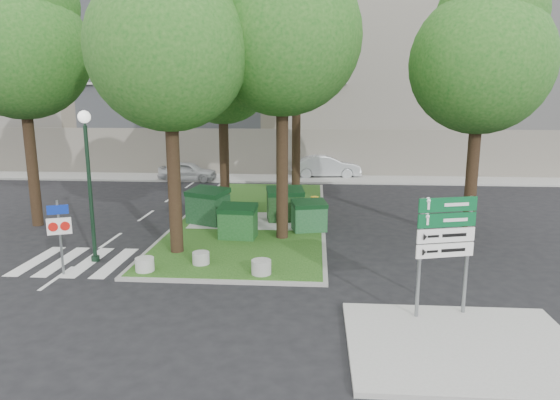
# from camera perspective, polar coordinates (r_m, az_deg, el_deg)

# --- Properties ---
(ground) EXTENTS (120.00, 120.00, 0.00)m
(ground) POSITION_cam_1_polar(r_m,az_deg,el_deg) (15.07, -8.67, -9.25)
(ground) COLOR black
(ground) RESTS_ON ground
(median_island) EXTENTS (6.00, 16.00, 0.12)m
(median_island) POSITION_cam_1_polar(r_m,az_deg,el_deg) (22.51, -2.95, -1.87)
(median_island) COLOR #154213
(median_island) RESTS_ON ground
(median_kerb) EXTENTS (6.30, 16.30, 0.10)m
(median_kerb) POSITION_cam_1_polar(r_m,az_deg,el_deg) (22.51, -2.95, -1.90)
(median_kerb) COLOR gray
(median_kerb) RESTS_ON ground
(sidewalk_corner) EXTENTS (5.00, 4.00, 0.12)m
(sidewalk_corner) POSITION_cam_1_polar(r_m,az_deg,el_deg) (11.95, 20.23, -15.43)
(sidewalk_corner) COLOR #999993
(sidewalk_corner) RESTS_ON ground
(building_sidewalk) EXTENTS (42.00, 3.00, 0.12)m
(building_sidewalk) POSITION_cam_1_polar(r_m,az_deg,el_deg) (32.79, -1.55, 2.48)
(building_sidewalk) COLOR #999993
(building_sidewalk) RESTS_ON ground
(zebra_crossing) EXTENTS (5.00, 3.00, 0.01)m
(zebra_crossing) POSITION_cam_1_polar(r_m,az_deg,el_deg) (17.58, -19.66, -6.71)
(zebra_crossing) COLOR silver
(zebra_crossing) RESTS_ON ground
(apartment_building) EXTENTS (41.00, 12.00, 16.00)m
(apartment_building) POSITION_cam_1_polar(r_m,az_deg,el_deg) (39.91, -0.50, 15.59)
(apartment_building) COLOR tan
(apartment_building) RESTS_ON ground
(tree_median_near_left) EXTENTS (5.20, 5.20, 10.53)m
(tree_median_near_left) POSITION_cam_1_polar(r_m,az_deg,el_deg) (17.02, -12.36, 18.08)
(tree_median_near_left) COLOR black
(tree_median_near_left) RESTS_ON ground
(tree_median_near_right) EXTENTS (5.60, 5.60, 11.46)m
(tree_median_near_right) POSITION_cam_1_polar(r_m,az_deg,el_deg) (18.47, 0.57, 19.92)
(tree_median_near_right) COLOR black
(tree_median_near_right) RESTS_ON ground
(tree_median_mid) EXTENTS (4.80, 4.80, 9.99)m
(tree_median_mid) POSITION_cam_1_polar(r_m,az_deg,el_deg) (23.18, -6.40, 15.70)
(tree_median_mid) COLOR black
(tree_median_mid) RESTS_ON ground
(tree_median_far) EXTENTS (5.80, 5.80, 11.93)m
(tree_median_far) POSITION_cam_1_polar(r_m,az_deg,el_deg) (25.94, 2.15, 18.32)
(tree_median_far) COLOR black
(tree_median_far) RESTS_ON ground
(tree_street_left) EXTENTS (5.40, 5.40, 11.00)m
(tree_street_left) POSITION_cam_1_polar(r_m,az_deg,el_deg) (23.05, -27.40, 16.20)
(tree_street_left) COLOR black
(tree_street_left) RESTS_ON ground
(tree_street_right) EXTENTS (5.00, 5.00, 10.06)m
(tree_street_right) POSITION_cam_1_polar(r_m,az_deg,el_deg) (19.70, 22.28, 15.63)
(tree_street_right) COLOR black
(tree_street_right) RESTS_ON ground
(dumpster_a) EXTENTS (1.95, 1.71, 1.51)m
(dumpster_a) POSITION_cam_1_polar(r_m,az_deg,el_deg) (21.12, -8.23, -0.71)
(dumpster_a) COLOR black
(dumpster_a) RESTS_ON median_island
(dumpster_b) EXTENTS (1.46, 1.08, 1.29)m
(dumpster_b) POSITION_cam_1_polar(r_m,az_deg,el_deg) (18.84, -4.82, -2.48)
(dumpster_b) COLOR #134116
(dumpster_b) RESTS_ON median_island
(dumpster_c) EXTENTS (1.72, 1.35, 1.45)m
(dumpster_c) POSITION_cam_1_polar(r_m,az_deg,el_deg) (21.40, 0.59, -0.50)
(dumpster_c) COLOR black
(dumpster_c) RESTS_ON median_island
(dumpster_d) EXTENTS (1.51, 1.22, 1.23)m
(dumpster_d) POSITION_cam_1_polar(r_m,az_deg,el_deg) (19.84, 3.35, -1.82)
(dumpster_d) COLOR #154720
(dumpster_d) RESTS_ON median_island
(bollard_left) EXTENTS (0.57, 0.57, 0.41)m
(bollard_left) POSITION_cam_1_polar(r_m,az_deg,el_deg) (15.94, -15.20, -7.11)
(bollard_left) COLOR #A8A9A4
(bollard_left) RESTS_ON median_island
(bollard_right) EXTENTS (0.60, 0.60, 0.43)m
(bollard_right) POSITION_cam_1_polar(r_m,az_deg,el_deg) (15.15, -2.15, -7.66)
(bollard_right) COLOR #969692
(bollard_right) RESTS_ON median_island
(bollard_mid) EXTENTS (0.54, 0.54, 0.39)m
(bollard_mid) POSITION_cam_1_polar(r_m,az_deg,el_deg) (16.21, -9.02, -6.56)
(bollard_mid) COLOR #999994
(bollard_mid) RESTS_ON median_island
(litter_bin) EXTENTS (0.37, 0.37, 0.64)m
(litter_bin) POSITION_cam_1_polar(r_m,az_deg,el_deg) (23.42, 3.97, -0.38)
(litter_bin) COLOR gold
(litter_bin) RESTS_ON median_island
(street_lamp) EXTENTS (0.39, 0.39, 4.94)m
(street_lamp) POSITION_cam_1_polar(r_m,az_deg,el_deg) (17.11, -21.06, 3.37)
(street_lamp) COLOR black
(street_lamp) RESTS_ON ground
(traffic_sign_pole) EXTENTS (0.66, 0.30, 2.33)m
(traffic_sign_pole) POSITION_cam_1_polar(r_m,az_deg,el_deg) (16.47, -23.90, -2.88)
(traffic_sign_pole) COLOR slate
(traffic_sign_pole) RESTS_ON ground
(directional_sign) EXTENTS (1.43, 0.43, 2.94)m
(directional_sign) POSITION_cam_1_polar(r_m,az_deg,el_deg) (12.54, 18.34, -4.12)
(directional_sign) COLOR slate
(directional_sign) RESTS_ON sidewalk_corner
(car_white) EXTENTS (3.75, 1.61, 1.26)m
(car_white) POSITION_cam_1_polar(r_m,az_deg,el_deg) (32.63, -10.50, 3.26)
(car_white) COLOR silver
(car_white) RESTS_ON ground
(car_silver) EXTENTS (4.72, 2.06, 1.51)m
(car_silver) POSITION_cam_1_polar(r_m,az_deg,el_deg) (33.52, 5.26, 3.85)
(car_silver) COLOR #AFB4B7
(car_silver) RESTS_ON ground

